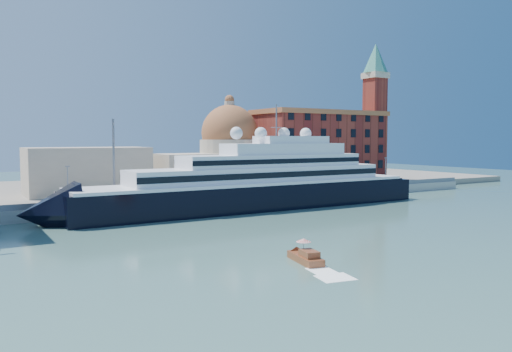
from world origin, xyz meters
TOP-DOWN VIEW (x-y plane):
  - ground at (0.00, 0.00)m, footprint 400.00×400.00m
  - quay at (0.00, 34.00)m, footprint 180.00×10.00m
  - land at (0.00, 75.00)m, footprint 260.00×72.00m
  - quay_fence at (0.00, 29.50)m, footprint 180.00×0.10m
  - superyacht at (6.55, 23.00)m, footprint 95.00×13.17m
  - water_taxi at (-10.89, -23.75)m, footprint 3.51×7.08m
  - warehouse at (52.00, 52.00)m, footprint 43.00×19.00m
  - campanile at (76.00, 52.00)m, footprint 8.40×8.40m
  - church at (6.39, 57.72)m, footprint 66.00×18.00m
  - lamp_posts at (-12.67, 32.27)m, footprint 120.80×2.40m

SIDE VIEW (x-z plane):
  - ground at x=0.00m, z-range 0.00..0.00m
  - water_taxi at x=-10.89m, z-range -0.84..2.38m
  - land at x=0.00m, z-range 0.00..2.00m
  - quay at x=0.00m, z-range 0.00..2.50m
  - quay_fence at x=0.00m, z-range 2.50..3.70m
  - superyacht at x=6.55m, z-range -9.30..19.10m
  - lamp_posts at x=-12.67m, z-range 0.84..18.84m
  - church at x=6.39m, z-range -1.84..23.66m
  - warehouse at x=52.00m, z-range 2.16..25.41m
  - campanile at x=76.00m, z-range 5.26..52.26m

